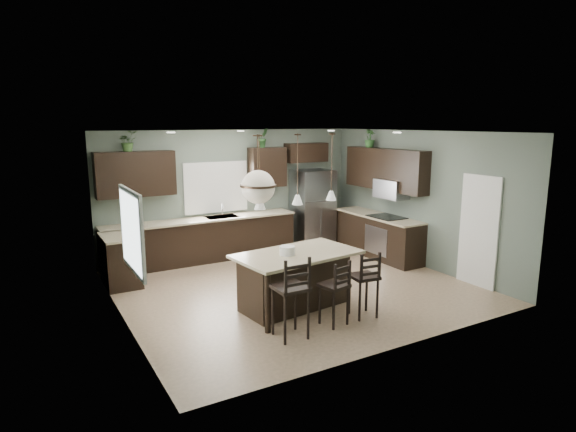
{
  "coord_description": "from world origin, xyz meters",
  "views": [
    {
      "loc": [
        -4.26,
        -7.21,
        2.97
      ],
      "look_at": [
        0.1,
        0.4,
        1.25
      ],
      "focal_mm": 30.0,
      "sensor_mm": 36.0,
      "label": 1
    }
  ],
  "objects_px": {
    "kitchen_island": "(297,281)",
    "serving_dish": "(287,251)",
    "bar_stool_center": "(334,292)",
    "bar_stool_left": "(290,297)",
    "plant_back_left": "(128,141)",
    "bar_stool_right": "(364,284)",
    "refrigerator": "(313,208)"
  },
  "relations": [
    {
      "from": "serving_dish",
      "to": "bar_stool_left",
      "type": "xyz_separation_m",
      "value": [
        -0.44,
        -0.86,
        -0.4
      ]
    },
    {
      "from": "refrigerator",
      "to": "kitchen_island",
      "type": "relative_size",
      "value": 0.95
    },
    {
      "from": "bar_stool_right",
      "to": "plant_back_left",
      "type": "height_order",
      "value": "plant_back_left"
    },
    {
      "from": "refrigerator",
      "to": "bar_stool_center",
      "type": "height_order",
      "value": "refrigerator"
    },
    {
      "from": "bar_stool_right",
      "to": "serving_dish",
      "type": "bearing_deg",
      "value": 146.77
    },
    {
      "from": "serving_dish",
      "to": "bar_stool_right",
      "type": "bearing_deg",
      "value": -40.36
    },
    {
      "from": "refrigerator",
      "to": "bar_stool_right",
      "type": "distance_m",
      "value": 4.38
    },
    {
      "from": "kitchen_island",
      "to": "bar_stool_center",
      "type": "relative_size",
      "value": 1.95
    },
    {
      "from": "kitchen_island",
      "to": "serving_dish",
      "type": "distance_m",
      "value": 0.57
    },
    {
      "from": "bar_stool_right",
      "to": "plant_back_left",
      "type": "xyz_separation_m",
      "value": [
        -2.52,
        4.22,
        2.07
      ]
    },
    {
      "from": "kitchen_island",
      "to": "plant_back_left",
      "type": "distance_m",
      "value": 4.42
    },
    {
      "from": "bar_stool_center",
      "to": "bar_stool_right",
      "type": "bearing_deg",
      "value": -7.56
    },
    {
      "from": "bar_stool_left",
      "to": "bar_stool_center",
      "type": "relative_size",
      "value": 1.19
    },
    {
      "from": "refrigerator",
      "to": "bar_stool_center",
      "type": "xyz_separation_m",
      "value": [
        -2.23,
        -4.06,
        -0.42
      ]
    },
    {
      "from": "bar_stool_left",
      "to": "plant_back_left",
      "type": "bearing_deg",
      "value": 106.44
    },
    {
      "from": "kitchen_island",
      "to": "bar_stool_center",
      "type": "xyz_separation_m",
      "value": [
        0.14,
        -0.83,
        0.04
      ]
    },
    {
      "from": "bar_stool_left",
      "to": "bar_stool_right",
      "type": "distance_m",
      "value": 1.36
    },
    {
      "from": "refrigerator",
      "to": "bar_stool_left",
      "type": "height_order",
      "value": "refrigerator"
    },
    {
      "from": "kitchen_island",
      "to": "serving_dish",
      "type": "height_order",
      "value": "serving_dish"
    },
    {
      "from": "kitchen_island",
      "to": "bar_stool_right",
      "type": "relative_size",
      "value": 1.85
    },
    {
      "from": "serving_dish",
      "to": "plant_back_left",
      "type": "bearing_deg",
      "value": 114.97
    },
    {
      "from": "kitchen_island",
      "to": "serving_dish",
      "type": "bearing_deg",
      "value": 180.0
    },
    {
      "from": "refrigerator",
      "to": "plant_back_left",
      "type": "relative_size",
      "value": 4.63
    },
    {
      "from": "bar_stool_center",
      "to": "plant_back_left",
      "type": "distance_m",
      "value": 5.12
    },
    {
      "from": "kitchen_island",
      "to": "serving_dish",
      "type": "xyz_separation_m",
      "value": [
        -0.2,
        -0.02,
        0.53
      ]
    },
    {
      "from": "kitchen_island",
      "to": "plant_back_left",
      "type": "relative_size",
      "value": 4.89
    },
    {
      "from": "serving_dish",
      "to": "bar_stool_right",
      "type": "relative_size",
      "value": 0.23
    },
    {
      "from": "bar_stool_center",
      "to": "refrigerator",
      "type": "bearing_deg",
      "value": 51.04
    },
    {
      "from": "kitchen_island",
      "to": "refrigerator",
      "type": "bearing_deg",
      "value": 46.92
    },
    {
      "from": "bar_stool_center",
      "to": "bar_stool_right",
      "type": "xyz_separation_m",
      "value": [
        0.57,
        0.03,
        0.03
      ]
    },
    {
      "from": "bar_stool_center",
      "to": "kitchen_island",
      "type": "bearing_deg",
      "value": 89.27
    },
    {
      "from": "refrigerator",
      "to": "kitchen_island",
      "type": "bearing_deg",
      "value": -126.16
    }
  ]
}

